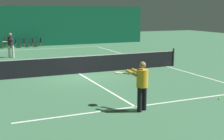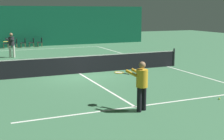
# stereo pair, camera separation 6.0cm
# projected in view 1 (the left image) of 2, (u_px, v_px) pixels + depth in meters

# --- Properties ---
(ground_plane) EXTENTS (60.00, 60.00, 0.00)m
(ground_plane) POSITION_uv_depth(u_px,v_px,m) (79.00, 74.00, 16.56)
(ground_plane) COLOR #3D704C
(backdrop_curtain) EXTENTS (23.00, 0.12, 3.76)m
(backdrop_curtain) POSITION_uv_depth(u_px,v_px,m) (32.00, 26.00, 29.18)
(backdrop_curtain) COLOR #0F5138
(backdrop_curtain) RESTS_ON ground
(court_line_baseline_far) EXTENTS (11.00, 0.10, 0.00)m
(court_line_baseline_far) POSITION_uv_depth(u_px,v_px,m) (38.00, 49.00, 27.28)
(court_line_baseline_far) COLOR white
(court_line_baseline_far) RESTS_ON ground
(court_line_service_far) EXTENTS (8.25, 0.10, 0.00)m
(court_line_service_far) POSITION_uv_depth(u_px,v_px,m) (52.00, 58.00, 22.33)
(court_line_service_far) COLOR white
(court_line_service_far) RESTS_ON ground
(court_line_service_near) EXTENTS (8.25, 0.10, 0.00)m
(court_line_service_near) POSITION_uv_depth(u_px,v_px,m) (135.00, 107.00, 10.79)
(court_line_service_near) COLOR white
(court_line_service_near) RESTS_ON ground
(court_line_sideline_right) EXTENTS (0.10, 23.80, 0.00)m
(court_line_sideline_right) POSITION_uv_depth(u_px,v_px,m) (167.00, 66.00, 18.72)
(court_line_sideline_right) COLOR white
(court_line_sideline_right) RESTS_ON ground
(court_line_centre) EXTENTS (0.10, 12.80, 0.00)m
(court_line_centre) POSITION_uv_depth(u_px,v_px,m) (79.00, 74.00, 16.56)
(court_line_centre) COLOR white
(court_line_centre) RESTS_ON ground
(tennis_net) EXTENTS (12.00, 0.10, 1.07)m
(tennis_net) POSITION_uv_depth(u_px,v_px,m) (79.00, 64.00, 16.46)
(tennis_net) COLOR black
(tennis_net) RESTS_ON ground
(player_near) EXTENTS (0.89, 1.37, 1.66)m
(player_near) POSITION_uv_depth(u_px,v_px,m) (141.00, 82.00, 10.19)
(player_near) COLOR black
(player_near) RESTS_ON ground
(player_far) EXTENTS (0.96, 1.40, 1.75)m
(player_far) POSITION_uv_depth(u_px,v_px,m) (10.00, 43.00, 22.15)
(player_far) COLOR beige
(player_far) RESTS_ON ground
(courtside_chair_0) EXTENTS (0.44, 0.44, 0.84)m
(courtside_chair_0) POSITION_uv_depth(u_px,v_px,m) (5.00, 43.00, 27.95)
(courtside_chair_0) COLOR brown
(courtside_chair_0) RESTS_ON ground
(courtside_chair_1) EXTENTS (0.44, 0.44, 0.84)m
(courtside_chair_1) POSITION_uv_depth(u_px,v_px,m) (14.00, 42.00, 28.25)
(courtside_chair_1) COLOR brown
(courtside_chair_1) RESTS_ON ground
(courtside_chair_2) EXTENTS (0.44, 0.44, 0.84)m
(courtside_chair_2) POSITION_uv_depth(u_px,v_px,m) (23.00, 42.00, 28.55)
(courtside_chair_2) COLOR brown
(courtside_chair_2) RESTS_ON ground
(courtside_chair_3) EXTENTS (0.44, 0.44, 0.84)m
(courtside_chair_3) POSITION_uv_depth(u_px,v_px,m) (31.00, 42.00, 28.85)
(courtside_chair_3) COLOR brown
(courtside_chair_3) RESTS_ON ground
(courtside_chair_4) EXTENTS (0.44, 0.44, 0.84)m
(courtside_chair_4) POSITION_uv_depth(u_px,v_px,m) (40.00, 42.00, 29.14)
(courtside_chair_4) COLOR brown
(courtside_chair_4) RESTS_ON ground
(tennis_ball) EXTENTS (0.07, 0.07, 0.07)m
(tennis_ball) POSITION_uv_depth(u_px,v_px,m) (219.00, 99.00, 11.68)
(tennis_ball) COLOR #D1DB33
(tennis_ball) RESTS_ON ground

